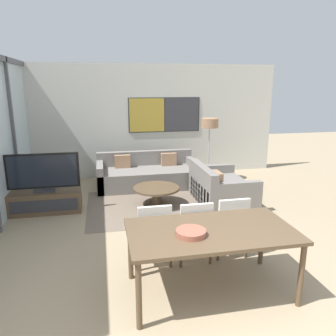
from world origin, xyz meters
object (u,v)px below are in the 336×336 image
object	(u,v)px
dining_chair_left	(154,230)
dining_chair_centre	(194,227)
tv_console	(46,202)
sofa_side	(218,189)
dining_chair_right	(230,222)
coffee_table	(156,192)
floor_lamp	(210,127)
dining_table	(211,235)
television	(43,173)
sofa_main	(147,175)
fruit_bowl	(191,232)

from	to	relation	value
dining_chair_left	dining_chair_centre	world-z (taller)	same
tv_console	sofa_side	size ratio (longest dim) A/B	0.87
dining_chair_centre	dining_chair_right	xyz separation A→B (m)	(0.53, 0.06, 0.00)
dining_chair_centre	coffee_table	bearing A→B (deg)	93.56
tv_console	floor_lamp	xyz separation A→B (m)	(3.56, 1.30, 1.13)
tv_console	dining_chair_centre	xyz separation A→B (m)	(2.19, -2.20, 0.28)
coffee_table	dining_table	xyz separation A→B (m)	(0.13, -2.84, 0.42)
television	sofa_side	size ratio (longest dim) A/B	0.87
sofa_main	fruit_bowl	world-z (taller)	fruit_bowl
television	coffee_table	xyz separation A→B (m)	(2.06, -0.04, -0.48)
sofa_side	floor_lamp	xyz separation A→B (m)	(0.26, 1.42, 1.07)
sofa_side	floor_lamp	distance (m)	1.80
dining_chair_right	dining_table	bearing A→B (deg)	-125.46
coffee_table	floor_lamp	xyz separation A→B (m)	(1.50, 1.35, 1.06)
dining_chair_left	dining_chair_right	bearing A→B (deg)	1.97
television	dining_chair_left	size ratio (longest dim) A/B	1.49
dining_chair_centre	fruit_bowl	bearing A→B (deg)	-108.31
dining_chair_centre	fruit_bowl	world-z (taller)	dining_chair_centre
tv_console	television	bearing A→B (deg)	90.00
tv_console	floor_lamp	bearing A→B (deg)	20.12
fruit_bowl	dining_table	bearing A→B (deg)	19.75
sofa_main	dining_table	xyz separation A→B (m)	(0.13, -4.15, 0.44)
sofa_side	dining_chair_right	xyz separation A→B (m)	(-0.59, -2.03, 0.22)
tv_console	sofa_main	xyz separation A→B (m)	(2.06, 1.27, 0.06)
tv_console	dining_chair_left	bearing A→B (deg)	-52.61
television	dining_table	bearing A→B (deg)	-52.76
sofa_side	sofa_main	bearing A→B (deg)	42.06
fruit_bowl	floor_lamp	world-z (taller)	floor_lamp
coffee_table	fruit_bowl	distance (m)	2.98
dining_table	dining_chair_right	size ratio (longest dim) A/B	2.13
dining_chair_centre	floor_lamp	xyz separation A→B (m)	(1.37, 3.51, 0.85)
dining_chair_right	floor_lamp	distance (m)	3.65
sofa_main	dining_chair_right	size ratio (longest dim) A/B	2.65
coffee_table	dining_chair_right	bearing A→B (deg)	-72.47
television	floor_lamp	distance (m)	3.83
dining_table	fruit_bowl	bearing A→B (deg)	-160.25
dining_chair_right	dining_chair_left	bearing A→B (deg)	-178.03
dining_chair_left	sofa_main	bearing A→B (deg)	83.48
dining_chair_left	dining_table	bearing A→B (deg)	-53.16
dining_chair_right	floor_lamp	world-z (taller)	floor_lamp
floor_lamp	dining_chair_right	bearing A→B (deg)	-103.72
coffee_table	dining_table	world-z (taller)	dining_table
dining_chair_left	floor_lamp	distance (m)	4.05
dining_chair_right	sofa_side	bearing A→B (deg)	73.89
sofa_side	dining_table	distance (m)	3.02
sofa_side	dining_chair_right	distance (m)	2.12
coffee_table	dining_chair_right	size ratio (longest dim) A/B	1.05
coffee_table	dining_chair_right	distance (m)	2.21
coffee_table	floor_lamp	bearing A→B (deg)	41.85
sofa_side	fruit_bowl	distance (m)	3.22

